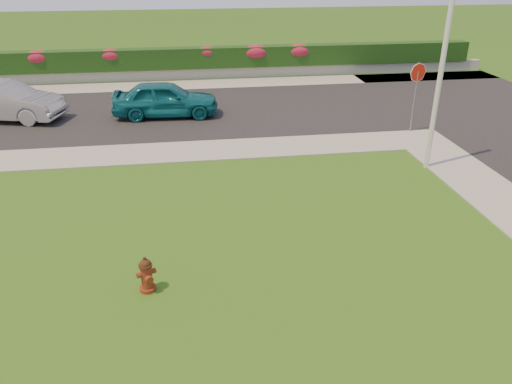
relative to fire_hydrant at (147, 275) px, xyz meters
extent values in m
plane|color=black|center=(2.80, -0.97, -0.38)|extent=(120.00, 120.00, 0.00)
cube|color=black|center=(-2.20, 13.03, -0.36)|extent=(26.00, 8.00, 0.04)
cube|color=gray|center=(-3.20, 8.03, -0.36)|extent=(24.00, 2.00, 0.04)
cube|color=gray|center=(9.80, 8.03, -0.36)|extent=(2.00, 2.00, 0.04)
cube|color=gray|center=(1.80, 18.03, -0.36)|extent=(34.00, 2.00, 0.04)
cube|color=gray|center=(1.80, 19.53, -0.08)|extent=(34.00, 0.40, 0.60)
cube|color=black|center=(1.80, 19.63, 0.77)|extent=(32.00, 0.90, 1.10)
cylinder|color=#56150D|center=(0.00, 0.01, -0.34)|extent=(0.35, 0.35, 0.08)
cylinder|color=#56150D|center=(0.00, 0.01, -0.04)|extent=(0.23, 0.23, 0.53)
cylinder|color=black|center=(0.00, 0.01, 0.23)|extent=(0.29, 0.29, 0.05)
sphere|color=black|center=(0.00, 0.01, 0.26)|extent=(0.23, 0.23, 0.23)
cylinder|color=black|center=(0.00, 0.01, 0.39)|extent=(0.07, 0.07, 0.07)
cylinder|color=#56150D|center=(-0.14, -0.05, 0.04)|extent=(0.14, 0.14, 0.11)
cylinder|color=#56150D|center=(0.14, 0.07, 0.04)|extent=(0.14, 0.14, 0.11)
cylinder|color=#56150D|center=(0.06, -0.13, -0.02)|extent=(0.19, 0.17, 0.15)
imported|color=#0D5D68|center=(0.22, 12.42, 0.41)|extent=(4.49, 1.96, 1.51)
imported|color=#9A9CA1|center=(-6.41, 12.85, 0.44)|extent=(5.04, 2.86, 1.57)
cylinder|color=silver|center=(8.79, 5.46, 2.79)|extent=(0.16, 0.16, 6.35)
cylinder|color=slate|center=(9.80, 8.99, 0.81)|extent=(0.06, 0.06, 2.39)
cylinder|color=red|center=(9.80, 8.99, 1.95)|extent=(0.68, 0.23, 0.70)
cylinder|color=white|center=(9.80, 8.99, 1.95)|extent=(0.71, 0.22, 0.74)
ellipsoid|color=#B21E3A|center=(-6.53, 19.53, 1.03)|extent=(1.42, 0.92, 0.71)
ellipsoid|color=#B21E3A|center=(-2.77, 19.53, 1.04)|extent=(1.38, 0.88, 0.69)
ellipsoid|color=#B21E3A|center=(2.41, 19.53, 1.07)|extent=(1.23, 0.79, 0.62)
ellipsoid|color=#B21E3A|center=(5.14, 19.53, 1.01)|extent=(1.56, 1.00, 0.78)
ellipsoid|color=#B21E3A|center=(7.61, 19.53, 1.02)|extent=(1.49, 0.96, 0.75)
camera|label=1|loc=(1.00, -8.80, 6.01)|focal=35.00mm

